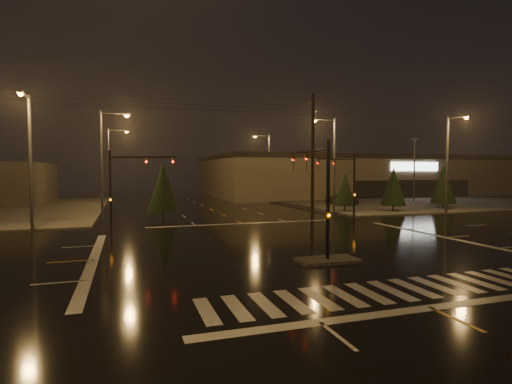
# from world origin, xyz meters

# --- Properties ---
(ground) EXTENTS (140.00, 140.00, 0.00)m
(ground) POSITION_xyz_m (0.00, 0.00, 0.00)
(ground) COLOR black
(ground) RESTS_ON ground
(sidewalk_ne) EXTENTS (36.00, 36.00, 0.12)m
(sidewalk_ne) POSITION_xyz_m (30.00, 30.00, 0.06)
(sidewalk_ne) COLOR #474540
(sidewalk_ne) RESTS_ON ground
(median_island) EXTENTS (3.00, 1.60, 0.15)m
(median_island) POSITION_xyz_m (0.00, -4.00, 0.07)
(median_island) COLOR #474540
(median_island) RESTS_ON ground
(crosswalk) EXTENTS (15.00, 2.60, 0.01)m
(crosswalk) POSITION_xyz_m (0.00, -9.00, 0.01)
(crosswalk) COLOR beige
(crosswalk) RESTS_ON ground
(stop_bar_near) EXTENTS (16.00, 0.50, 0.01)m
(stop_bar_near) POSITION_xyz_m (0.00, -11.00, 0.01)
(stop_bar_near) COLOR beige
(stop_bar_near) RESTS_ON ground
(stop_bar_far) EXTENTS (16.00, 0.50, 0.01)m
(stop_bar_far) POSITION_xyz_m (0.00, 11.00, 0.01)
(stop_bar_far) COLOR beige
(stop_bar_far) RESTS_ON ground
(parking_lot) EXTENTS (50.00, 24.00, 0.08)m
(parking_lot) POSITION_xyz_m (35.00, 28.00, 0.04)
(parking_lot) COLOR black
(parking_lot) RESTS_ON ground
(retail_building) EXTENTS (60.20, 28.30, 7.20)m
(retail_building) POSITION_xyz_m (35.00, 45.99, 3.84)
(retail_building) COLOR #716751
(retail_building) RESTS_ON ground
(signal_mast_median) EXTENTS (0.25, 4.59, 6.00)m
(signal_mast_median) POSITION_xyz_m (0.00, -3.07, 3.75)
(signal_mast_median) COLOR black
(signal_mast_median) RESTS_ON ground
(signal_mast_ne) EXTENTS (4.84, 1.86, 6.00)m
(signal_mast_ne) POSITION_xyz_m (9.50, 10.14, 3.79)
(signal_mast_ne) COLOR black
(signal_mast_ne) RESTS_ON ground
(signal_mast_nw) EXTENTS (4.84, 1.86, 6.00)m
(signal_mast_nw) POSITION_xyz_m (-9.50, 10.14, 3.79)
(signal_mast_nw) COLOR black
(signal_mast_nw) RESTS_ON ground
(streetlight_1) EXTENTS (2.77, 0.32, 10.00)m
(streetlight_1) POSITION_xyz_m (-11.18, 18.00, 5.80)
(streetlight_1) COLOR #38383A
(streetlight_1) RESTS_ON ground
(streetlight_2) EXTENTS (2.77, 0.32, 10.00)m
(streetlight_2) POSITION_xyz_m (-11.18, 34.00, 5.80)
(streetlight_2) COLOR #38383A
(streetlight_2) RESTS_ON ground
(streetlight_3) EXTENTS (2.77, 0.32, 10.00)m
(streetlight_3) POSITION_xyz_m (11.18, 16.00, 5.80)
(streetlight_3) COLOR #38383A
(streetlight_3) RESTS_ON ground
(streetlight_4) EXTENTS (2.77, 0.32, 10.00)m
(streetlight_4) POSITION_xyz_m (11.18, 36.00, 5.80)
(streetlight_4) COLOR #38383A
(streetlight_4) RESTS_ON ground
(streetlight_5) EXTENTS (0.32, 2.77, 10.00)m
(streetlight_5) POSITION_xyz_m (-16.00, 11.18, 5.80)
(streetlight_5) COLOR #38383A
(streetlight_5) RESTS_ON ground
(streetlight_6) EXTENTS (0.32, 2.77, 10.00)m
(streetlight_6) POSITION_xyz_m (22.00, 11.18, 5.80)
(streetlight_6) COLOR #38383A
(streetlight_6) RESTS_ON ground
(utility_pole_1) EXTENTS (2.20, 0.32, 12.00)m
(utility_pole_1) POSITION_xyz_m (8.00, 14.00, 6.13)
(utility_pole_1) COLOR black
(utility_pole_1) RESTS_ON ground
(conifer_0) EXTENTS (2.34, 2.34, 4.35)m
(conifer_0) POSITION_xyz_m (13.39, 17.00, 2.52)
(conifer_0) COLOR black
(conifer_0) RESTS_ON ground
(conifer_1) EXTENTS (2.69, 2.69, 4.90)m
(conifer_1) POSITION_xyz_m (18.55, 15.51, 2.80)
(conifer_1) COLOR black
(conifer_1) RESTS_ON ground
(conifer_2) EXTENTS (2.85, 2.85, 5.15)m
(conifer_2) POSITION_xyz_m (26.01, 16.17, 2.92)
(conifer_2) COLOR black
(conifer_2) RESTS_ON ground
(conifer_3) EXTENTS (2.92, 2.92, 5.26)m
(conifer_3) POSITION_xyz_m (-6.09, 16.60, 2.98)
(conifer_3) COLOR black
(conifer_3) RESTS_ON ground
(car_parked) EXTENTS (4.16, 4.53, 1.50)m
(car_parked) POSITION_xyz_m (17.72, 24.91, 0.75)
(car_parked) COLOR black
(car_parked) RESTS_ON ground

